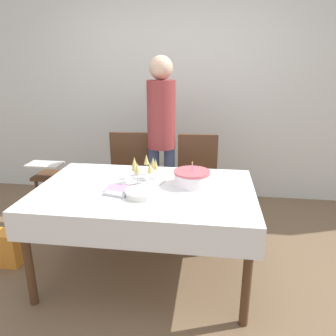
# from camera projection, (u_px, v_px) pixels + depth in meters

# --- Properties ---
(ground_plane) EXTENTS (12.00, 12.00, 0.00)m
(ground_plane) POSITION_uv_depth(u_px,v_px,m) (147.00, 273.00, 2.70)
(ground_plane) COLOR brown
(wall_back) EXTENTS (8.00, 0.05, 2.70)m
(wall_back) POSITION_uv_depth(u_px,v_px,m) (174.00, 88.00, 3.95)
(wall_back) COLOR silver
(wall_back) RESTS_ON ground_plane
(dining_table) EXTENTS (1.63, 1.05, 0.76)m
(dining_table) POSITION_uv_depth(u_px,v_px,m) (145.00, 200.00, 2.49)
(dining_table) COLOR white
(dining_table) RESTS_ON ground_plane
(dining_chair_far_left) EXTENTS (0.42, 0.42, 0.97)m
(dining_chair_far_left) POSITION_uv_depth(u_px,v_px,m) (128.00, 176.00, 3.37)
(dining_chair_far_left) COLOR #51331E
(dining_chair_far_left) RESTS_ON ground_plane
(dining_chair_far_right) EXTENTS (0.44, 0.44, 0.97)m
(dining_chair_far_right) POSITION_uv_depth(u_px,v_px,m) (197.00, 179.00, 3.28)
(dining_chair_far_right) COLOR #51331E
(dining_chair_far_right) RESTS_ON ground_plane
(birthday_cake) EXTENTS (0.28, 0.28, 0.19)m
(birthday_cake) POSITION_uv_depth(u_px,v_px,m) (192.00, 178.00, 2.51)
(birthday_cake) COLOR white
(birthday_cake) RESTS_ON dining_table
(champagne_tray) EXTENTS (0.34, 0.34, 0.18)m
(champagne_tray) POSITION_uv_depth(u_px,v_px,m) (145.00, 170.00, 2.59)
(champagne_tray) COLOR silver
(champagne_tray) RESTS_ON dining_table
(plate_stack_main) EXTENTS (0.24, 0.24, 0.04)m
(plate_stack_main) POSITION_uv_depth(u_px,v_px,m) (142.00, 193.00, 2.31)
(plate_stack_main) COLOR silver
(plate_stack_main) RESTS_ON dining_table
(cake_knife) EXTENTS (0.29, 0.10, 0.00)m
(cake_knife) POSITION_uv_depth(u_px,v_px,m) (193.00, 197.00, 2.29)
(cake_knife) COLOR silver
(cake_knife) RESTS_ON dining_table
(fork_pile) EXTENTS (0.18, 0.10, 0.02)m
(fork_pile) POSITION_uv_depth(u_px,v_px,m) (115.00, 194.00, 2.32)
(fork_pile) COLOR silver
(fork_pile) RESTS_ON dining_table
(napkin_pile) EXTENTS (0.15, 0.15, 0.01)m
(napkin_pile) POSITION_uv_depth(u_px,v_px,m) (116.00, 189.00, 2.44)
(napkin_pile) COLOR pink
(napkin_pile) RESTS_ON dining_table
(person_standing) EXTENTS (0.28, 0.28, 1.72)m
(person_standing) POSITION_uv_depth(u_px,v_px,m) (161.00, 127.00, 3.23)
(person_standing) COLOR #3F4C72
(person_standing) RESTS_ON ground_plane
(high_chair) EXTENTS (0.33, 0.35, 0.71)m
(high_chair) POSITION_uv_depth(u_px,v_px,m) (51.00, 182.00, 3.34)
(high_chair) COLOR #51331E
(high_chair) RESTS_ON ground_plane
(gift_bag) EXTENTS (0.27, 0.16, 0.30)m
(gift_bag) POSITION_uv_depth(u_px,v_px,m) (5.00, 248.00, 2.78)
(gift_bag) COLOR orange
(gift_bag) RESTS_ON ground_plane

